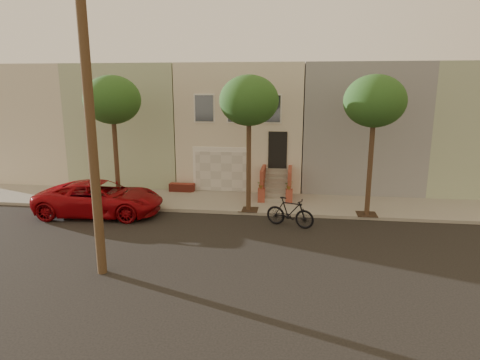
# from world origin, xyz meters

# --- Properties ---
(ground) EXTENTS (90.00, 90.00, 0.00)m
(ground) POSITION_xyz_m (0.00, 0.00, 0.00)
(ground) COLOR black
(ground) RESTS_ON ground
(sidewalk) EXTENTS (40.00, 3.70, 0.15)m
(sidewalk) POSITION_xyz_m (0.00, 5.35, 0.07)
(sidewalk) COLOR gray
(sidewalk) RESTS_ON ground
(house_row) EXTENTS (33.10, 11.70, 7.00)m
(house_row) POSITION_xyz_m (0.00, 11.19, 3.64)
(house_row) COLOR beige
(house_row) RESTS_ON sidewalk
(tree_left) EXTENTS (2.70, 2.57, 6.30)m
(tree_left) POSITION_xyz_m (-5.50, 3.90, 5.26)
(tree_left) COLOR #2D2116
(tree_left) RESTS_ON sidewalk
(tree_mid) EXTENTS (2.70, 2.57, 6.30)m
(tree_mid) POSITION_xyz_m (1.00, 3.90, 5.26)
(tree_mid) COLOR #2D2116
(tree_mid) RESTS_ON sidewalk
(tree_right) EXTENTS (2.70, 2.57, 6.30)m
(tree_right) POSITION_xyz_m (6.50, 3.90, 5.26)
(tree_right) COLOR #2D2116
(tree_right) RESTS_ON sidewalk
(pickup_truck) EXTENTS (5.94, 3.04, 1.61)m
(pickup_truck) POSITION_xyz_m (-5.87, 2.68, 0.80)
(pickup_truck) COLOR #97070F
(pickup_truck) RESTS_ON ground
(motorcycle) EXTENTS (2.22, 1.26, 1.29)m
(motorcycle) POSITION_xyz_m (3.00, 2.17, 0.64)
(motorcycle) COLOR black
(motorcycle) RESTS_ON ground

